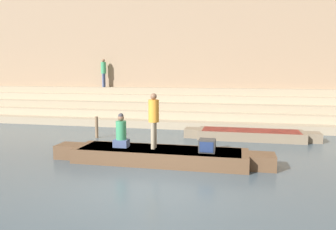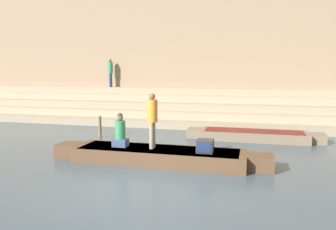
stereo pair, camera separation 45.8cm
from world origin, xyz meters
TOP-DOWN VIEW (x-y plane):
  - ground_plane at (0.00, 0.00)m, footprint 120.00×120.00m
  - ghat_steps at (0.00, 10.51)m, footprint 36.00×3.98m
  - back_wall at (0.00, 12.57)m, footprint 34.20×1.28m
  - rowboat_main at (-0.23, 2.16)m, footprint 6.87×1.49m
  - person_standing at (-0.43, 2.19)m, footprint 0.33×0.33m
  - person_rowing at (-1.48, 2.15)m, footprint 0.46×0.36m
  - tv_set at (1.24, 2.07)m, footprint 0.48×0.46m
  - moored_boat_shore at (2.62, 6.43)m, footprint 5.51×1.30m
  - mooring_post at (-3.78, 5.36)m, footprint 0.13×0.13m
  - person_on_steps at (-6.08, 11.57)m, footprint 0.31×0.31m

SIDE VIEW (x-z plane):
  - ground_plane at x=0.00m, z-range 0.00..0.00m
  - moored_boat_shore at x=2.62m, z-range 0.01..0.40m
  - rowboat_main at x=-0.23m, z-range 0.02..0.46m
  - mooring_post at x=-3.78m, z-range 0.00..0.92m
  - tv_set at x=1.24m, z-range 0.44..0.83m
  - ghat_steps at x=0.00m, z-range -0.25..1.62m
  - person_rowing at x=-1.48m, z-range 0.34..1.42m
  - person_standing at x=-0.43m, z-range 0.58..2.29m
  - person_on_steps at x=-6.08m, z-range 2.01..3.74m
  - back_wall at x=0.00m, z-range -0.03..8.37m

